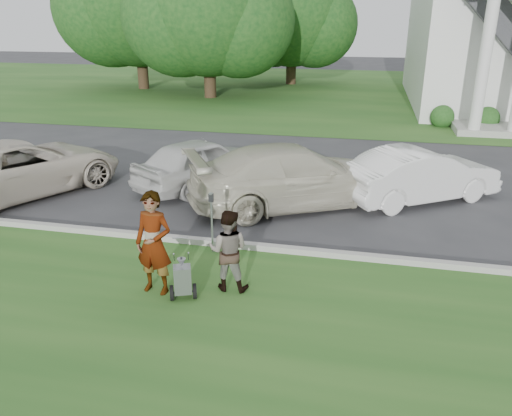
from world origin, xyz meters
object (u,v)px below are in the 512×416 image
(tree_back, at_px, (292,19))
(car_d, at_px, (420,175))
(striping_cart, at_px, (183,280))
(parking_meter_near, at_px, (212,215))
(tree_left, at_px, (208,13))
(person_left, at_px, (154,244))
(tree_far, at_px, (137,4))
(car_a, at_px, (21,168))
(car_b, at_px, (201,162))
(car_c, at_px, (294,176))
(person_right, at_px, (228,251))

(tree_back, bearing_deg, car_d, -73.26)
(striping_cart, bearing_deg, parking_meter_near, 69.55)
(tree_left, height_order, person_left, tree_left)
(tree_back, bearing_deg, tree_far, -153.44)
(striping_cart, distance_m, car_a, 8.03)
(tree_left, xyz_separation_m, person_left, (6.40, -23.61, -4.12))
(striping_cart, distance_m, person_left, 0.85)
(tree_left, xyz_separation_m, car_b, (5.21, -17.35, -4.36))
(car_b, distance_m, car_c, 3.18)
(striping_cart, distance_m, car_d, 7.97)
(parking_meter_near, height_order, car_b, car_b)
(tree_left, relative_size, person_left, 5.37)
(striping_cart, bearing_deg, person_right, 14.76)
(parking_meter_near, relative_size, car_c, 0.24)
(car_a, bearing_deg, tree_back, -70.47)
(car_b, xyz_separation_m, car_d, (6.39, 0.09, 0.00))
(person_right, distance_m, parking_meter_near, 1.64)
(person_right, bearing_deg, striping_cart, 34.10)
(person_left, relative_size, car_b, 0.45)
(striping_cart, distance_m, car_c, 5.49)
(striping_cart, relative_size, car_d, 0.23)
(tree_back, xyz_separation_m, car_d, (7.60, -25.26, -3.98))
(car_c, height_order, car_d, car_c)
(striping_cart, bearing_deg, car_a, 123.69)
(striping_cart, xyz_separation_m, parking_meter_near, (-0.05, 1.99, 0.49))
(parking_meter_near, distance_m, car_c, 3.59)
(tree_left, relative_size, person_right, 6.68)
(tree_far, height_order, car_c, tree_far)
(tree_left, relative_size, tree_back, 1.11)
(person_left, distance_m, car_b, 6.37)
(tree_left, height_order, striping_cart, tree_left)
(car_d, bearing_deg, car_b, 56.86)
(tree_back, bearing_deg, person_left, -85.66)
(person_left, bearing_deg, car_d, 57.38)
(tree_left, height_order, car_d, tree_left)
(person_left, xyz_separation_m, person_right, (1.30, 0.40, -0.19))
(tree_far, distance_m, car_c, 26.15)
(tree_far, relative_size, car_a, 2.02)
(car_b, bearing_deg, tree_far, -31.23)
(striping_cart, height_order, car_c, car_c)
(person_right, relative_size, car_b, 0.36)
(tree_left, relative_size, car_c, 1.84)
(tree_far, bearing_deg, parking_meter_near, -62.43)
(car_c, bearing_deg, car_d, -102.05)
(tree_far, height_order, car_b, tree_far)
(striping_cart, relative_size, person_left, 0.52)
(striping_cart, xyz_separation_m, car_b, (-1.76, 6.39, 0.36))
(tree_back, distance_m, person_left, 31.92)
(person_left, bearing_deg, tree_left, 111.86)
(person_left, height_order, car_d, person_left)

